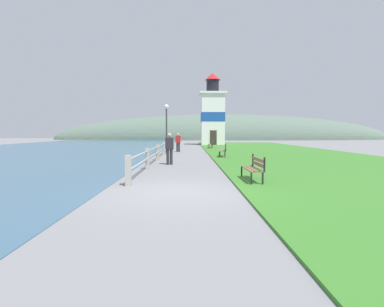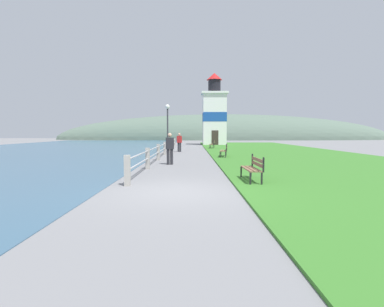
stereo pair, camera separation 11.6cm
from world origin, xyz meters
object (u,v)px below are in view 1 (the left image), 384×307
park_bench_near (254,167)px  park_bench_midway (224,150)px  lighthouse (213,115)px  person_strolling (178,142)px  person_by_railing (169,147)px  lamp_post (166,120)px  park_bench_far (211,144)px

park_bench_near → park_bench_midway: (0.11, 10.25, 0.00)m
park_bench_midway → lighthouse: (0.82, 20.93, 3.62)m
lighthouse → person_strolling: 15.88m
person_by_railing → lamp_post: bearing=-6.3°
lighthouse → person_by_railing: 26.04m
park_bench_near → lamp_post: bearing=-74.4°
park_bench_far → person_strolling: bearing=65.2°
lighthouse → person_strolling: size_ratio=5.89×
lighthouse → lamp_post: size_ratio=2.48×
lighthouse → person_strolling: (-4.20, -14.97, -3.25)m
park_bench_far → park_bench_midway: bearing=97.5°
person_by_railing → person_strolling: bearing=-12.2°
park_bench_midway → lamp_post: bearing=-31.1°
park_bench_midway → lighthouse: bearing=-84.5°
park_bench_near → lamp_post: size_ratio=0.42×
park_bench_midway → person_by_railing: 5.73m
park_bench_near → person_strolling: bearing=-79.7°
park_bench_far → lighthouse: size_ratio=0.19×
park_bench_midway → person_strolling: (-3.37, 5.96, 0.37)m
park_bench_near → lighthouse: size_ratio=0.17×
person_by_railing → lamp_post: lamp_post is taller
park_bench_near → lighthouse: 31.40m
park_bench_midway → person_by_railing: person_by_railing is taller
park_bench_near → person_by_railing: bearing=-60.8°
park_bench_near → person_by_railing: person_by_railing is taller
park_bench_midway → park_bench_far: (-0.04, 11.28, 0.00)m
lighthouse → lamp_post: (-5.02, -17.54, -1.42)m
park_bench_midway → person_strolling: 6.86m
person_by_railing → lighthouse: bearing=-21.3°
person_strolling → lighthouse: bearing=2.3°
park_bench_midway → person_by_railing: size_ratio=1.04×
park_bench_near → person_by_railing: 6.61m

